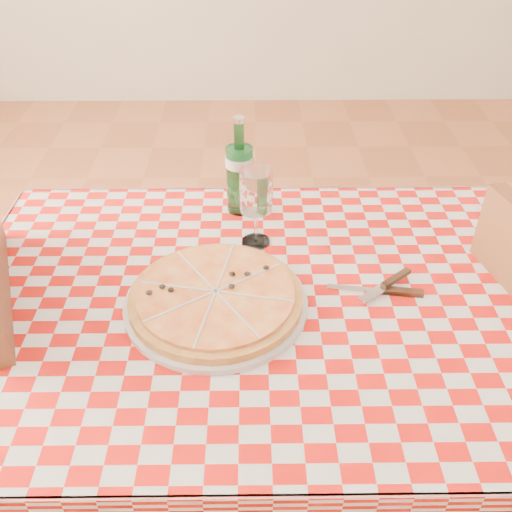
% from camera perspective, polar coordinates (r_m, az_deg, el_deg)
% --- Properties ---
extents(dining_table, '(1.20, 0.80, 0.75)m').
position_cam_1_polar(dining_table, '(1.27, 0.94, -7.38)').
color(dining_table, brown).
rests_on(dining_table, ground).
extents(tablecloth, '(1.30, 0.90, 0.01)m').
position_cam_1_polar(tablecloth, '(1.20, 0.98, -4.15)').
color(tablecloth, '#B4100B').
rests_on(tablecloth, dining_table).
extents(pizza_plate, '(0.44, 0.44, 0.05)m').
position_cam_1_polar(pizza_plate, '(1.16, -4.05, -4.10)').
color(pizza_plate, '#BA7E3E').
rests_on(pizza_plate, tablecloth).
extents(water_bottle, '(0.07, 0.07, 0.25)m').
position_cam_1_polar(water_bottle, '(1.41, -1.65, 9.03)').
color(water_bottle, '#19662D').
rests_on(water_bottle, tablecloth).
extents(wine_glass, '(0.09, 0.09, 0.19)m').
position_cam_1_polar(wine_glass, '(1.30, -0.01, 4.82)').
color(wine_glass, silver).
rests_on(wine_glass, tablecloth).
extents(cutlery, '(0.26, 0.24, 0.02)m').
position_cam_1_polar(cutlery, '(1.23, 12.56, -3.14)').
color(cutlery, silver).
rests_on(cutlery, tablecloth).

